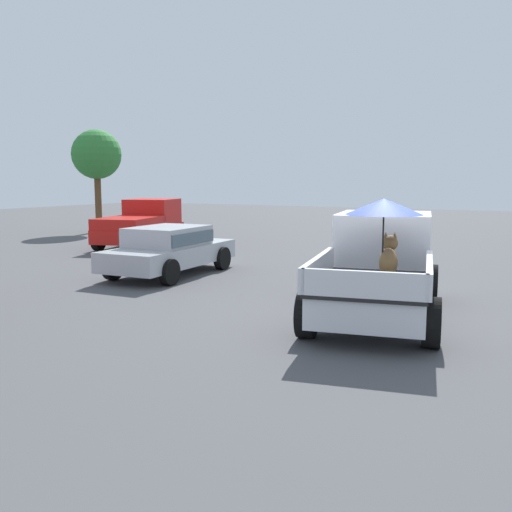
{
  "coord_description": "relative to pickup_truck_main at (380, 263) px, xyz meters",
  "views": [
    {
      "loc": [
        -10.29,
        -2.93,
        2.6
      ],
      "look_at": [
        -0.62,
        2.27,
        1.1
      ],
      "focal_mm": 39.51,
      "sensor_mm": 36.0,
      "label": 1
    }
  ],
  "objects": [
    {
      "name": "parked_sedan_far",
      "position": [
        1.56,
        6.29,
        -0.24
      ],
      "size": [
        4.38,
        2.15,
        1.33
      ],
      "rotation": [
        0.0,
        0.0,
        0.05
      ],
      "color": "black",
      "rests_on": "ground"
    },
    {
      "name": "pickup_truck_far",
      "position": [
        6.59,
        11.37,
        -0.1
      ],
      "size": [
        5.11,
        3.13,
        1.8
      ],
      "rotation": [
        0.0,
        0.0,
        0.27
      ],
      "color": "black",
      "rests_on": "ground"
    },
    {
      "name": "tree_by_lot",
      "position": [
        10.22,
        17.15,
        2.78
      ],
      "size": [
        2.41,
        2.41,
        5.02
      ],
      "color": "brown",
      "rests_on": "ground"
    },
    {
      "name": "ground_plane",
      "position": [
        -0.44,
        -0.08,
        -0.98
      ],
      "size": [
        80.0,
        80.0,
        0.0
      ],
      "primitive_type": "plane",
      "color": "#4C4C4F"
    },
    {
      "name": "pickup_truck_main",
      "position": [
        0.0,
        0.0,
        0.0
      ],
      "size": [
        5.32,
        3.04,
        2.27
      ],
      "rotation": [
        0.0,
        0.0,
        0.2
      ],
      "color": "black",
      "rests_on": "ground"
    }
  ]
}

